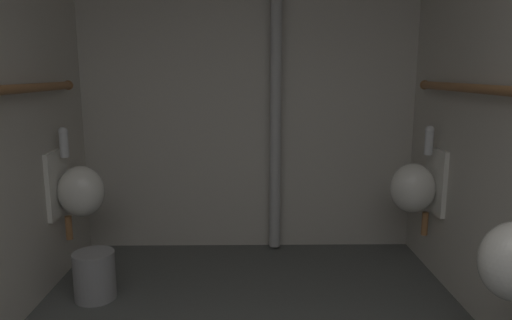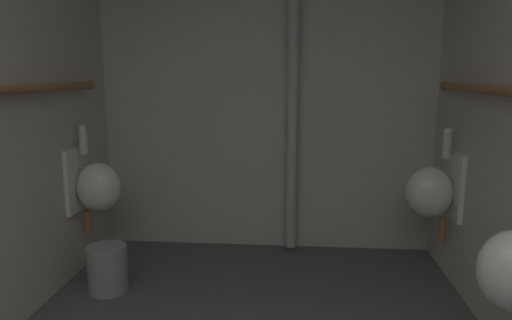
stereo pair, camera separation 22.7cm
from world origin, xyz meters
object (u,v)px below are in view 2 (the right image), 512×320
object	(u,v)px
standpipe_back_wall	(293,75)
waste_bin	(107,269)
urinal_left_mid	(96,186)
urinal_right_far	(433,191)

from	to	relation	value
standpipe_back_wall	waste_bin	distance (m)	1.85
urinal_left_mid	standpipe_back_wall	bearing A→B (deg)	21.12
urinal_left_mid	waste_bin	distance (m)	0.58
urinal_left_mid	standpipe_back_wall	world-z (taller)	standpipe_back_wall
waste_bin	urinal_right_far	bearing A→B (deg)	9.41
urinal_right_far	urinal_left_mid	bearing A→B (deg)	-178.70
urinal_right_far	standpipe_back_wall	xyz separation A→B (m)	(-0.93, 0.46, 0.74)
urinal_left_mid	urinal_right_far	xyz separation A→B (m)	(2.25, 0.05, 0.00)
urinal_left_mid	standpipe_back_wall	xyz separation A→B (m)	(1.33, 0.51, 0.74)
urinal_right_far	standpipe_back_wall	world-z (taller)	standpipe_back_wall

